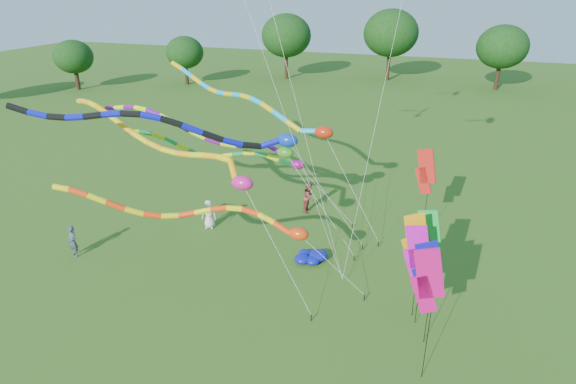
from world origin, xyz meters
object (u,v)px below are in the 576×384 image
(tube_kite_red, at_px, (212,217))
(person_b, at_px, (73,241))
(blue_nylon_heap, at_px, (305,259))
(person_a, at_px, (209,214))
(tube_kite_orange, at_px, (173,147))
(person_c, at_px, (309,197))

(tube_kite_red, bearing_deg, person_b, 163.97)
(blue_nylon_heap, relative_size, person_a, 1.10)
(tube_kite_red, relative_size, person_a, 7.32)
(tube_kite_orange, height_order, person_a, tube_kite_orange)
(tube_kite_orange, bearing_deg, blue_nylon_heap, 34.44)
(tube_kite_orange, distance_m, blue_nylon_heap, 8.29)
(tube_kite_red, height_order, blue_nylon_heap, tube_kite_red)
(person_c, bearing_deg, blue_nylon_heap, -161.42)
(blue_nylon_heap, bearing_deg, tube_kite_orange, -165.28)
(person_a, bearing_deg, blue_nylon_heap, -30.30)
(person_a, relative_size, person_b, 1.01)
(person_c, bearing_deg, person_a, 132.72)
(blue_nylon_heap, relative_size, person_c, 1.00)
(blue_nylon_heap, xyz_separation_m, person_a, (-6.21, 1.84, 0.61))
(tube_kite_red, distance_m, person_a, 6.88)
(tube_kite_orange, bearing_deg, tube_kite_red, -15.57)
(blue_nylon_heap, distance_m, person_b, 11.67)
(person_a, bearing_deg, tube_kite_orange, -98.45)
(tube_kite_orange, bearing_deg, person_a, 115.09)
(person_b, distance_m, person_c, 13.11)
(blue_nylon_heap, bearing_deg, person_b, -164.36)
(tube_kite_red, distance_m, tube_kite_orange, 4.06)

